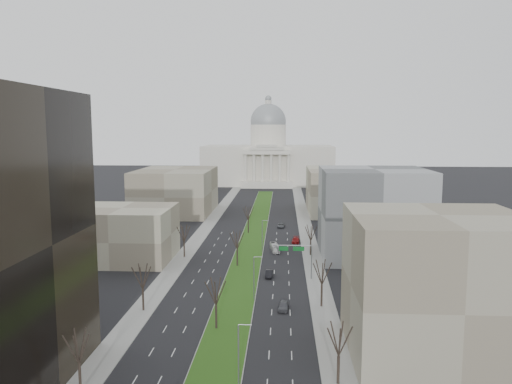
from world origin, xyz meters
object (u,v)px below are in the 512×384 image
(car_black, at_px, (269,274))
(car_grey_far, at_px, (281,226))
(car_red, at_px, (296,240))
(box_van, at_px, (275,248))
(car_grey_near, at_px, (284,306))

(car_black, xyz_separation_m, car_grey_far, (2.51, 59.30, -0.08))
(car_grey_far, bearing_deg, car_red, -75.12)
(car_grey_far, relative_size, box_van, 0.65)
(car_black, bearing_deg, car_grey_far, 89.56)
(car_red, bearing_deg, box_van, -114.73)
(car_grey_far, height_order, box_van, box_van)
(car_black, bearing_deg, box_van, 89.93)
(car_black, bearing_deg, car_grey_near, -78.96)
(car_grey_near, xyz_separation_m, box_van, (-2.51, 46.00, 0.28))
(car_black, xyz_separation_m, box_van, (0.89, 24.72, 0.31))
(car_black, distance_m, box_van, 24.74)
(car_red, xyz_separation_m, box_van, (-6.24, -11.19, 0.29))
(car_grey_near, bearing_deg, car_grey_far, 95.85)
(car_grey_near, distance_m, box_van, 46.06)
(car_grey_near, bearing_deg, car_red, 91.48)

